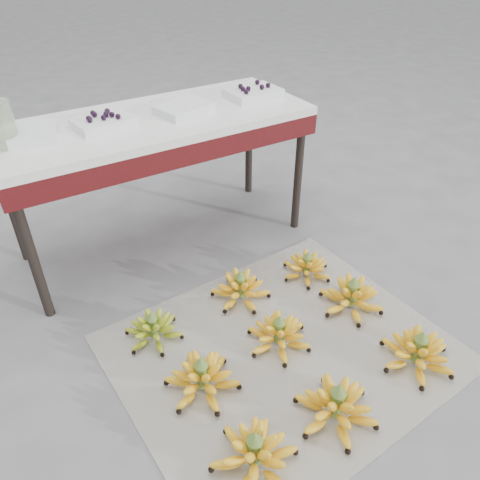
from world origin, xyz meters
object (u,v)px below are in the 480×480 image
bunch_front_right (417,353)px  tray_far_left (21,135)px  newspaper_mat (282,350)px  bunch_back_right (307,267)px  bunch_back_left (154,329)px  vendor_table (156,133)px  tray_left (103,122)px  tray_far_right (253,93)px  bunch_mid_left (202,378)px  bunch_front_center (336,406)px  tray_right (184,108)px  bunch_mid_right (351,297)px  bunch_back_center (240,289)px  bunch_mid_center (279,335)px  bunch_front_left (254,454)px

bunch_front_right → tray_far_left: (-1.03, 1.30, 0.65)m
newspaper_mat → bunch_back_right: size_ratio=4.68×
bunch_back_left → vendor_table: size_ratio=0.17×
tray_far_left → tray_left: (0.33, -0.03, -0.00)m
newspaper_mat → tray_far_left: 1.36m
bunch_front_right → tray_far_left: tray_far_left is taller
tray_far_right → bunch_mid_left: bearing=-131.1°
bunch_front_center → tray_right: tray_right is taller
bunch_front_center → bunch_back_left: size_ratio=1.21×
bunch_mid_left → bunch_back_right: bearing=5.1°
newspaper_mat → bunch_mid_right: size_ratio=4.51×
tray_left → tray_far_right: (0.76, -0.01, 0.00)m
bunch_mid_right → tray_far_right: tray_far_right is taller
bunch_back_right → vendor_table: (-0.45, 0.62, 0.55)m
bunch_back_right → tray_far_right: bearing=91.4°
bunch_back_center → vendor_table: 0.82m
bunch_mid_center → tray_left: tray_left is taller
newspaper_mat → bunch_front_center: bunch_front_center is taller
bunch_mid_right → bunch_back_center: size_ratio=0.90×
vendor_table → tray_left: bearing=179.9°
bunch_front_right → bunch_back_left: (-0.81, 0.65, -0.01)m
bunch_front_left → newspaper_mat: bearing=66.5°
bunch_mid_right → bunch_back_right: (-0.03, 0.28, -0.01)m
bunch_front_left → bunch_mid_right: (0.76, 0.38, -0.00)m
tray_far_right → bunch_mid_center: bearing=-116.6°
tray_right → vendor_table: bearing=169.4°
bunch_front_left → tray_far_left: 1.49m
bunch_back_right → bunch_front_right: bearing=-78.8°
bunch_back_center → tray_far_right: (0.44, 0.59, 0.65)m
tray_far_left → bunch_front_left: bearing=-78.2°
vendor_table → tray_right: size_ratio=5.18×
bunch_front_center → bunch_back_right: bunch_front_center is taller
bunch_front_right → tray_right: (-0.33, 1.24, 0.64)m
bunch_mid_center → tray_left: bearing=132.9°
bunch_front_left → vendor_table: 1.42m
bunch_back_right → tray_far_left: bearing=155.9°
bunch_front_right → tray_far_right: (0.06, 1.26, 0.65)m
bunch_front_center → bunch_back_center: 0.69m
bunch_front_right → bunch_front_center: bearing=-156.5°
bunch_front_left → bunch_back_left: size_ratio=1.50×
bunch_mid_center → tray_left: (-0.31, 0.91, 0.65)m
newspaper_mat → bunch_front_center: (-0.02, -0.34, 0.06)m
bunch_front_right → bunch_back_center: 0.77m
bunch_front_center → bunch_mid_left: bunch_front_center is taller
tray_left → tray_right: 0.37m
vendor_table → tray_left: (-0.23, 0.00, 0.10)m
newspaper_mat → tray_left: bearing=107.5°
vendor_table → tray_far_left: 0.57m
tray_far_right → bunch_front_left: bearing=-122.5°
newspaper_mat → tray_left: size_ratio=4.74×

